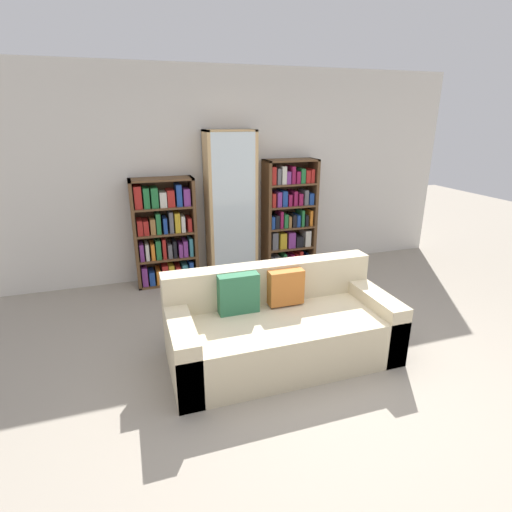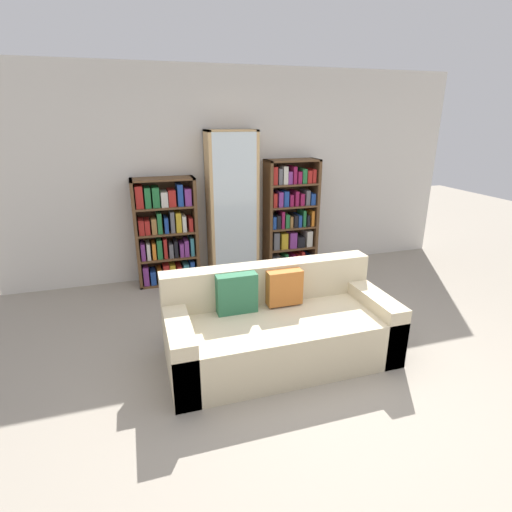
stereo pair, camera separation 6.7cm
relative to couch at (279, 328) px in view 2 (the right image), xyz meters
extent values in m
plane|color=gray|center=(0.30, -0.51, -0.29)|extent=(16.00, 16.00, 0.00)
cube|color=beige|center=(0.30, 2.29, 1.06)|extent=(6.21, 0.06, 2.70)
cube|color=beige|center=(0.00, -0.05, -0.07)|extent=(2.00, 0.90, 0.44)
cube|color=beige|center=(0.00, 0.30, 0.33)|extent=(2.00, 0.20, 0.37)
cube|color=beige|center=(-0.89, -0.05, -0.01)|extent=(0.20, 0.90, 0.56)
cube|color=beige|center=(0.90, -0.05, -0.01)|extent=(0.20, 0.90, 0.56)
cube|color=#2D6B47|center=(-0.35, 0.14, 0.33)|extent=(0.36, 0.12, 0.36)
cube|color=#B76628|center=(0.10, 0.14, 0.33)|extent=(0.32, 0.12, 0.32)
cube|color=brown|center=(-1.14, 2.08, 0.40)|extent=(0.04, 0.32, 1.38)
cube|color=brown|center=(-0.40, 2.08, 0.40)|extent=(0.04, 0.32, 1.38)
cube|color=brown|center=(-0.77, 2.08, 1.08)|extent=(0.78, 0.32, 0.02)
cube|color=brown|center=(-0.77, 2.08, -0.28)|extent=(0.78, 0.32, 0.02)
cube|color=brown|center=(-0.77, 2.23, 0.40)|extent=(0.78, 0.01, 1.38)
cube|color=brown|center=(-0.77, 2.08, 0.07)|extent=(0.70, 0.32, 0.02)
cube|color=brown|center=(-0.77, 2.08, 0.40)|extent=(0.70, 0.32, 0.02)
cube|color=brown|center=(-0.77, 2.08, 0.73)|extent=(0.70, 0.32, 0.02)
cube|color=#7A3384|center=(-1.07, 2.07, -0.14)|extent=(0.07, 0.24, 0.25)
cube|color=#1E4293|center=(-0.99, 2.07, -0.18)|extent=(0.07, 0.24, 0.18)
cube|color=orange|center=(-0.90, 2.07, -0.17)|extent=(0.05, 0.24, 0.19)
cube|color=#AD231E|center=(-0.81, 2.07, -0.14)|extent=(0.07, 0.24, 0.25)
cube|color=gold|center=(-0.73, 2.07, -0.14)|extent=(0.07, 0.24, 0.24)
cube|color=#AD231E|center=(-0.65, 2.07, -0.16)|extent=(0.06, 0.24, 0.21)
cube|color=teal|center=(-0.56, 2.07, -0.15)|extent=(0.07, 0.24, 0.23)
cube|color=#1E4293|center=(-0.47, 2.07, -0.13)|extent=(0.05, 0.24, 0.26)
cube|color=#7A3384|center=(-1.08, 2.07, 0.19)|extent=(0.05, 0.24, 0.21)
cube|color=beige|center=(-1.01, 2.07, 0.18)|extent=(0.04, 0.24, 0.21)
cube|color=orange|center=(-0.95, 2.07, 0.18)|extent=(0.04, 0.24, 0.21)
cube|color=#237038|center=(-0.88, 2.07, 0.20)|extent=(0.06, 0.24, 0.25)
cube|color=#AD231E|center=(-0.80, 2.07, 0.21)|extent=(0.04, 0.24, 0.26)
cube|color=#5B5B60|center=(-0.73, 2.07, 0.17)|extent=(0.05, 0.24, 0.18)
cube|color=black|center=(-0.67, 2.07, 0.19)|extent=(0.04, 0.24, 0.22)
cube|color=#7A3384|center=(-0.60, 2.07, 0.17)|extent=(0.05, 0.24, 0.18)
cube|color=#7A3384|center=(-0.54, 2.07, 0.18)|extent=(0.05, 0.24, 0.21)
cube|color=teal|center=(-0.46, 2.07, 0.20)|extent=(0.04, 0.24, 0.24)
cube|color=#AD231E|center=(-1.07, 2.07, 0.51)|extent=(0.06, 0.24, 0.19)
cube|color=#AD231E|center=(-1.00, 2.07, 0.50)|extent=(0.06, 0.24, 0.18)
cube|color=olive|center=(-0.92, 2.07, 0.51)|extent=(0.06, 0.24, 0.20)
cube|color=#237038|center=(-0.85, 2.07, 0.54)|extent=(0.05, 0.24, 0.26)
cube|color=#1E4293|center=(-0.77, 2.07, 0.51)|extent=(0.05, 0.24, 0.20)
cube|color=#5B5B60|center=(-0.69, 2.07, 0.54)|extent=(0.05, 0.24, 0.27)
cube|color=gold|center=(-0.62, 2.07, 0.54)|extent=(0.07, 0.24, 0.25)
cube|color=beige|center=(-0.55, 2.07, 0.51)|extent=(0.05, 0.24, 0.20)
cube|color=#AD231E|center=(-0.46, 2.07, 0.50)|extent=(0.05, 0.24, 0.17)
cube|color=#AD231E|center=(-1.06, 2.07, 0.88)|extent=(0.09, 0.24, 0.27)
cube|color=#237038|center=(-0.97, 2.07, 0.87)|extent=(0.07, 0.24, 0.25)
cube|color=#237038|center=(-0.87, 2.07, 0.87)|extent=(0.08, 0.24, 0.24)
cube|color=beige|center=(-0.77, 2.07, 0.84)|extent=(0.08, 0.24, 0.19)
cube|color=#AD231E|center=(-0.68, 2.07, 0.85)|extent=(0.09, 0.24, 0.21)
cube|color=#1E4293|center=(-0.58, 2.07, 0.88)|extent=(0.07, 0.24, 0.27)
cube|color=#7A3384|center=(-0.48, 2.07, 0.85)|extent=(0.08, 0.24, 0.21)
cube|color=tan|center=(-0.20, 2.06, 0.68)|extent=(0.04, 0.36, 1.94)
cube|color=tan|center=(0.40, 2.06, 0.68)|extent=(0.04, 0.36, 1.94)
cube|color=tan|center=(0.10, 2.06, 1.64)|extent=(0.64, 0.36, 0.02)
cube|color=tan|center=(0.10, 2.06, -0.28)|extent=(0.64, 0.36, 0.02)
cube|color=tan|center=(0.10, 2.23, 0.68)|extent=(0.64, 0.01, 1.94)
cube|color=silver|center=(0.10, 1.88, 0.68)|extent=(0.56, 0.01, 1.91)
cube|color=tan|center=(0.10, 2.06, 0.11)|extent=(0.56, 0.32, 0.02)
cube|color=tan|center=(0.10, 2.06, 0.49)|extent=(0.56, 0.32, 0.02)
cube|color=tan|center=(0.10, 2.06, 0.87)|extent=(0.56, 0.32, 0.02)
cube|color=tan|center=(0.10, 2.06, 1.25)|extent=(0.56, 0.32, 0.02)
cylinder|color=silver|center=(-0.12, 2.05, -0.23)|extent=(0.01, 0.01, 0.07)
cone|color=silver|center=(-0.12, 2.05, -0.16)|extent=(0.06, 0.06, 0.08)
cylinder|color=silver|center=(-0.03, 2.04, -0.23)|extent=(0.01, 0.01, 0.07)
cone|color=silver|center=(-0.03, 2.04, -0.16)|extent=(0.06, 0.06, 0.08)
cylinder|color=silver|center=(0.06, 2.06, -0.23)|extent=(0.01, 0.01, 0.07)
cone|color=silver|center=(0.06, 2.06, -0.16)|extent=(0.06, 0.06, 0.08)
cylinder|color=silver|center=(0.14, 2.04, -0.23)|extent=(0.01, 0.01, 0.07)
cone|color=silver|center=(0.14, 2.04, -0.16)|extent=(0.06, 0.06, 0.08)
cylinder|color=silver|center=(0.23, 2.04, -0.23)|extent=(0.01, 0.01, 0.07)
cone|color=silver|center=(0.23, 2.04, -0.16)|extent=(0.06, 0.06, 0.08)
cylinder|color=silver|center=(0.32, 2.06, -0.23)|extent=(0.01, 0.01, 0.07)
cone|color=silver|center=(0.32, 2.06, -0.16)|extent=(0.06, 0.06, 0.08)
cylinder|color=silver|center=(-0.09, 2.07, 0.16)|extent=(0.01, 0.01, 0.08)
cone|color=silver|center=(-0.09, 2.07, 0.25)|extent=(0.09, 0.09, 0.09)
cylinder|color=silver|center=(0.04, 2.06, 0.16)|extent=(0.01, 0.01, 0.08)
cone|color=silver|center=(0.04, 2.06, 0.25)|extent=(0.09, 0.09, 0.09)
cylinder|color=silver|center=(0.17, 2.05, 0.16)|extent=(0.01, 0.01, 0.08)
cone|color=silver|center=(0.17, 2.05, 0.25)|extent=(0.09, 0.09, 0.09)
cylinder|color=silver|center=(0.29, 2.06, 0.16)|extent=(0.01, 0.01, 0.08)
cone|color=silver|center=(0.29, 2.06, 0.25)|extent=(0.09, 0.09, 0.09)
cylinder|color=silver|center=(-0.07, 2.05, 0.55)|extent=(0.01, 0.01, 0.09)
cone|color=silver|center=(-0.07, 2.05, 0.65)|extent=(0.09, 0.09, 0.11)
cylinder|color=silver|center=(0.10, 2.04, 0.55)|extent=(0.01, 0.01, 0.09)
cone|color=silver|center=(0.10, 2.04, 0.65)|extent=(0.09, 0.09, 0.11)
cylinder|color=silver|center=(0.27, 2.05, 0.55)|extent=(0.01, 0.01, 0.09)
cone|color=silver|center=(0.27, 2.05, 0.65)|extent=(0.09, 0.09, 0.11)
cylinder|color=silver|center=(-0.09, 2.06, 0.92)|extent=(0.01, 0.01, 0.09)
cone|color=silver|center=(-0.09, 2.06, 1.02)|extent=(0.09, 0.09, 0.11)
cylinder|color=silver|center=(0.04, 2.07, 0.92)|extent=(0.01, 0.01, 0.09)
cone|color=silver|center=(0.04, 2.07, 1.02)|extent=(0.09, 0.09, 0.11)
cylinder|color=silver|center=(0.17, 2.05, 0.92)|extent=(0.01, 0.01, 0.09)
cone|color=silver|center=(0.17, 2.05, 1.02)|extent=(0.09, 0.09, 0.11)
cylinder|color=silver|center=(0.29, 2.07, 0.92)|extent=(0.01, 0.01, 0.09)
cone|color=silver|center=(0.29, 2.07, 1.02)|extent=(0.09, 0.09, 0.11)
cylinder|color=silver|center=(-0.11, 2.04, 1.30)|extent=(0.01, 0.01, 0.09)
cone|color=silver|center=(-0.11, 2.04, 1.40)|extent=(0.07, 0.07, 0.11)
cylinder|color=silver|center=(0.00, 2.04, 1.30)|extent=(0.01, 0.01, 0.09)
cone|color=silver|center=(0.00, 2.04, 1.40)|extent=(0.07, 0.07, 0.11)
cylinder|color=silver|center=(0.10, 2.04, 1.30)|extent=(0.01, 0.01, 0.09)
cone|color=silver|center=(0.10, 2.04, 1.40)|extent=(0.07, 0.07, 0.11)
cylinder|color=silver|center=(0.20, 2.07, 1.30)|extent=(0.01, 0.01, 0.09)
cone|color=silver|center=(0.20, 2.07, 1.40)|extent=(0.07, 0.07, 0.11)
cylinder|color=silver|center=(0.31, 2.07, 1.30)|extent=(0.01, 0.01, 0.09)
cone|color=silver|center=(0.31, 2.07, 1.40)|extent=(0.07, 0.07, 0.11)
cube|color=brown|center=(0.60, 2.08, 0.49)|extent=(0.04, 0.32, 1.55)
cube|color=brown|center=(1.29, 2.08, 0.49)|extent=(0.04, 0.32, 1.55)
cube|color=brown|center=(0.94, 2.08, 1.25)|extent=(0.73, 0.32, 0.02)
cube|color=brown|center=(0.94, 2.08, -0.28)|extent=(0.73, 0.32, 0.02)
cube|color=brown|center=(0.94, 2.23, 0.49)|extent=(0.73, 0.01, 1.55)
cube|color=brown|center=(0.94, 2.08, 0.03)|extent=(0.65, 0.32, 0.02)
cube|color=brown|center=(0.94, 2.08, 0.34)|extent=(0.65, 0.32, 0.02)
cube|color=brown|center=(0.94, 2.08, 0.64)|extent=(0.65, 0.32, 0.02)
cube|color=brown|center=(0.94, 2.08, 0.94)|extent=(0.65, 0.32, 0.02)
cube|color=#5B5B60|center=(0.66, 2.07, -0.16)|extent=(0.05, 0.24, 0.20)
cube|color=#5B5B60|center=(0.72, 2.07, -0.16)|extent=(0.05, 0.24, 0.20)
cube|color=beige|center=(0.79, 2.07, -0.18)|extent=(0.05, 0.24, 0.18)
cube|color=#237038|center=(0.85, 2.07, -0.15)|extent=(0.04, 0.24, 0.23)
cube|color=#8E1947|center=(0.91, 2.07, -0.17)|extent=(0.05, 0.24, 0.18)
cube|color=#8E1947|center=(0.97, 2.07, -0.16)|extent=(0.05, 0.24, 0.20)
cube|color=#AD231E|center=(1.04, 2.07, -0.16)|extent=(0.04, 0.24, 0.20)
cube|color=#AD231E|center=(1.10, 2.07, -0.14)|extent=(0.05, 0.24, 0.24)
cube|color=#8E1947|center=(1.16, 2.07, -0.18)|extent=(0.04, 0.24, 0.17)
cube|color=#1E4293|center=(1.23, 2.07, -0.18)|extent=(0.05, 0.24, 0.17)
cube|color=#5B5B60|center=(0.70, 2.07, 0.17)|extent=(0.08, 0.24, 0.24)
cube|color=gold|center=(0.82, 2.07, 0.16)|extent=(0.09, 0.24, 0.22)
cube|color=#7A3384|center=(0.95, 2.07, 0.16)|extent=(0.10, 0.24, 0.22)
cube|color=black|center=(1.07, 2.07, 0.12)|extent=(0.10, 0.24, 0.15)
cube|color=beige|center=(1.19, 2.07, 0.16)|extent=(0.08, 0.24, 0.23)
cube|color=#1E4293|center=(0.66, 2.07, 0.43)|extent=(0.05, 0.24, 0.17)
cube|color=black|center=(0.72, 2.07, 0.44)|extent=(0.05, 0.24, 0.18)
cube|color=#8E1947|center=(0.79, 2.07, 0.46)|extent=(0.04, 0.24, 0.23)
cube|color=#237038|center=(0.85, 2.07, 0.44)|extent=(0.06, 0.24, 0.19)
cube|color=olive|center=(0.91, 2.07, 0.43)|extent=(0.04, 0.24, 0.16)
cube|color=black|center=(0.98, 2.07, 0.43)|extent=(0.05, 0.24, 0.17)
cube|color=#1E4293|center=(1.04, 2.07, 0.43)|extent=(0.05, 0.24, 0.16)
cube|color=#237038|center=(1.10, 2.07, 0.46)|extent=(0.04, 0.24, 0.23)
cube|color=black|center=(1.16, 2.07, 0.43)|extent=(0.04, 0.24, 0.16)
cube|color=orange|center=(1.23, 2.07, 0.45)|extent=(0.04, 0.24, 0.21)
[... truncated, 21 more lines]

